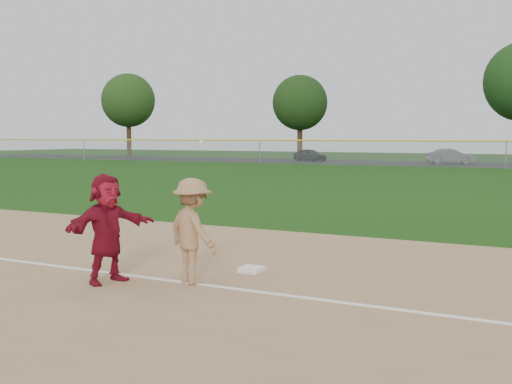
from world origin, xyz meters
The scene contains 10 objects.
ground centered at (0.00, 0.00, 0.00)m, with size 160.00×160.00×0.00m, color #16400C.
foul_line centered at (0.00, -0.80, 0.03)m, with size 60.00×0.10×0.01m, color white.
first_base centered at (0.48, 0.43, 0.06)m, with size 0.37×0.37×0.08m, color white.
base_runner centered at (-1.17, -1.36, 0.90)m, with size 1.62×0.52×1.75m, color maroon.
car_left centered at (-17.88, 46.08, 0.60)m, with size 1.39×3.45×1.18m, color black.
car_mid centered at (-5.10, 46.27, 0.65)m, with size 1.36×3.91×1.29m, color #4F5156.
first_base_play centered at (0.06, -0.77, 0.86)m, with size 1.24×0.99×2.27m.
outfield_fence centered at (0.00, 40.00, 1.96)m, with size 110.00×0.12×110.00m.
tree_0 centered at (-44.00, 52.00, 6.59)m, with size 6.40×6.40×9.81m.
tree_1 centered at (-22.00, 53.00, 5.83)m, with size 5.80×5.80×8.75m.
Camera 1 is at (5.64, -9.17, 2.36)m, focal length 45.00 mm.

